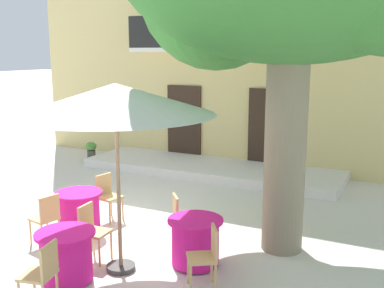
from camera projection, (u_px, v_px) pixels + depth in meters
The scene contains 14 objects.
ground_plane at pixel (118, 218), 9.26m from camera, with size 120.00×120.00×0.00m, color silver.
building_facade at pixel (250, 37), 14.55m from camera, with size 13.00×5.09×7.50m.
entrance_step_platform at pixel (210, 169), 12.64m from camera, with size 7.09×2.01×0.25m, color silver.
cafe_table_near_tree at pixel (195, 241), 7.14m from camera, with size 0.86×0.86×0.76m.
cafe_chair_near_tree_0 at pixel (182, 217), 7.82m from camera, with size 0.56×0.56×0.91m.
cafe_chair_near_tree_1 at pixel (207, 254), 6.39m from camera, with size 0.55×0.55×0.91m.
cafe_table_middle at pixel (79, 211), 8.50m from camera, with size 0.86×0.86×0.76m.
cafe_chair_middle_0 at pixel (107, 194), 9.09m from camera, with size 0.47×0.47×0.91m.
cafe_chair_middle_1 at pixel (46, 216), 7.85m from camera, with size 0.47×0.47×0.91m.
cafe_table_front at pixel (66, 256), 6.63m from camera, with size 0.86×0.86×0.76m.
cafe_chair_front_0 at pixel (42, 271), 5.87m from camera, with size 0.48×0.48×0.91m.
cafe_chair_front_1 at pixel (92, 228), 7.31m from camera, with size 0.43×0.43×0.91m.
cafe_umbrella at pixel (116, 100), 6.55m from camera, with size 2.90×2.90×2.85m.
ground_planter_left at pixel (91, 150), 14.11m from camera, with size 0.33×0.33×0.58m.
Camera 1 is at (5.28, -7.18, 3.28)m, focal length 43.07 mm.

